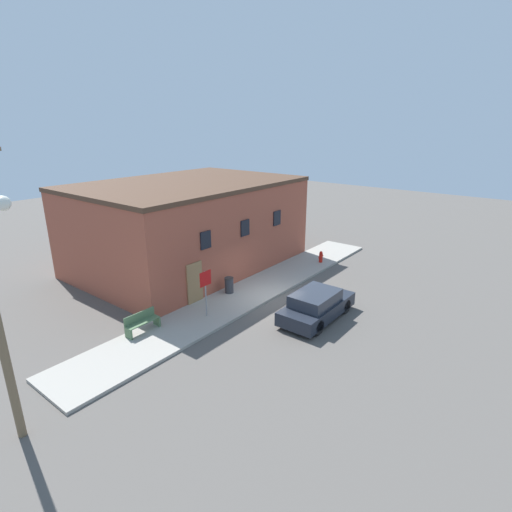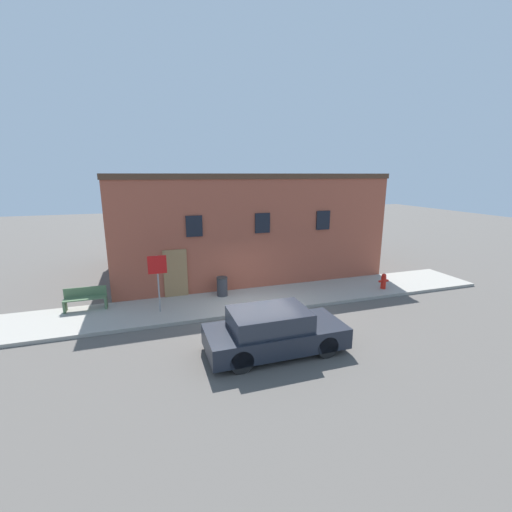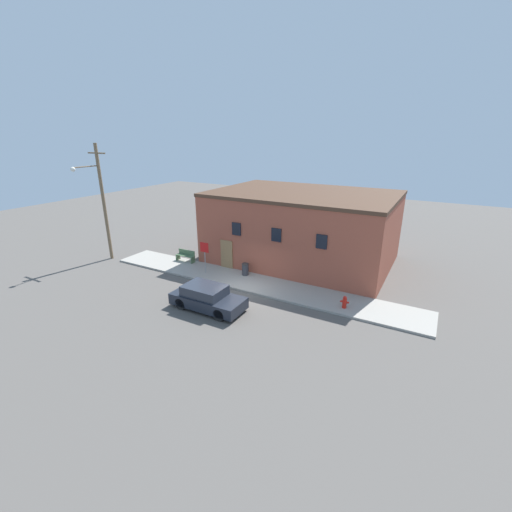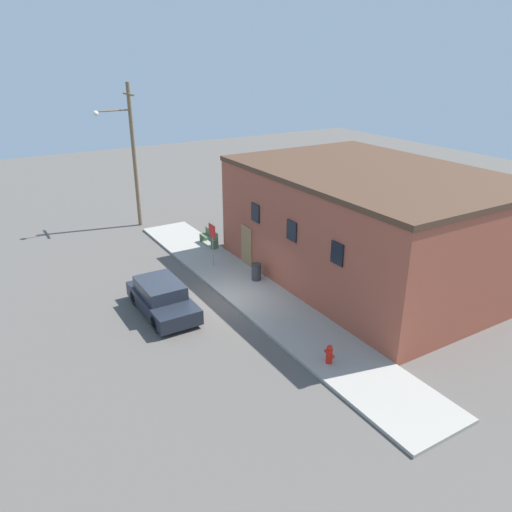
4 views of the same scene
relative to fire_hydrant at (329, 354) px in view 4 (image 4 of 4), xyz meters
The scene contains 9 objects.
ground_plane 6.43m from the fire_hydrant, behind, with size 80.00×80.00×0.00m, color #56514C.
sidewalk 6.40m from the fire_hydrant, behind, with size 22.12×2.81×0.13m.
brick_building 8.68m from the fire_hydrant, 128.88° to the left, with size 13.29×9.19×5.34m.
fire_hydrant is the anchor object (origin of this frame).
stop_sign 10.09m from the fire_hydrant, behind, with size 0.69×0.06×2.22m.
bench 12.86m from the fire_hydrant, behind, with size 1.55×0.44×0.87m.
trash_bin 7.46m from the fire_hydrant, 169.15° to the left, with size 0.48×0.48×0.84m.
utility_pole 19.11m from the fire_hydrant, behind, with size 1.80×2.30×8.80m.
parked_car 7.74m from the fire_hydrant, 152.25° to the right, with size 4.25×1.83×1.37m.
Camera 4 is at (17.87, -9.21, 10.45)m, focal length 35.00 mm.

